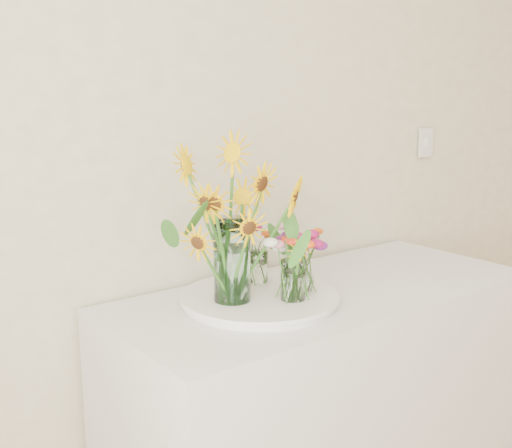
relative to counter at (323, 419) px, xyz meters
name	(u,v)px	position (x,y,z in m)	size (l,w,h in m)	color
counter	(323,419)	(0.00, 0.00, 0.00)	(1.40, 0.60, 0.90)	white
tray	(259,300)	(-0.26, 0.01, 0.46)	(0.44, 0.44, 0.03)	white
mason_jar	(232,261)	(-0.35, 0.02, 0.60)	(0.10, 0.10, 0.24)	#C9F9F3
sunflower_bouquet	(232,221)	(-0.35, 0.02, 0.71)	(0.71, 0.71, 0.47)	#FFC505
small_vase_a	(293,281)	(-0.21, -0.08, 0.54)	(0.07, 0.07, 0.12)	white
wildflower_posy_a	(293,266)	(-0.21, -0.08, 0.58)	(0.19, 0.19, 0.21)	#F15215
small_vase_b	(301,273)	(-0.14, -0.03, 0.53)	(0.08, 0.08, 0.12)	white
wildflower_posy_b	(301,259)	(-0.14, -0.03, 0.58)	(0.22, 0.22, 0.21)	#F15215
small_vase_c	(258,267)	(-0.18, 0.12, 0.53)	(0.06, 0.06, 0.10)	white
wildflower_posy_c	(258,253)	(-0.18, 0.12, 0.57)	(0.19, 0.19, 0.19)	#F15215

